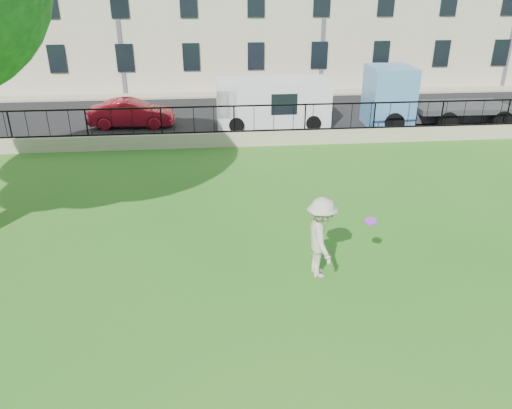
{
  "coord_description": "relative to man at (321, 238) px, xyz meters",
  "views": [
    {
      "loc": [
        -1.07,
        -8.33,
        6.54
      ],
      "look_at": [
        0.09,
        3.5,
        1.1
      ],
      "focal_mm": 35.0,
      "sensor_mm": 36.0,
      "label": 1
    }
  ],
  "objects": [
    {
      "name": "ground",
      "position": [
        -1.44,
        -1.73,
        -1.0
      ],
      "size": [
        120.0,
        120.0,
        0.0
      ],
      "primitive_type": "plane",
      "color": "#206B19",
      "rests_on": "ground"
    },
    {
      "name": "retaining_wall",
      "position": [
        -1.44,
        10.27,
        -0.7
      ],
      "size": [
        50.0,
        0.4,
        0.6
      ],
      "primitive_type": "cube",
      "color": "tan",
      "rests_on": "ground"
    },
    {
      "name": "iron_railing",
      "position": [
        -1.44,
        10.27,
        0.16
      ],
      "size": [
        50.0,
        0.05,
        1.13
      ],
      "color": "black",
      "rests_on": "retaining_wall"
    },
    {
      "name": "street",
      "position": [
        -1.44,
        14.97,
        -0.99
      ],
      "size": [
        60.0,
        9.0,
        0.01
      ],
      "primitive_type": "cube",
      "color": "black",
      "rests_on": "ground"
    },
    {
      "name": "sidewalk",
      "position": [
        -1.44,
        20.17,
        -0.94
      ],
      "size": [
        60.0,
        1.4,
        0.12
      ],
      "primitive_type": "cube",
      "color": "tan",
      "rests_on": "ground"
    },
    {
      "name": "man",
      "position": [
        0.0,
        0.0,
        0.0
      ],
      "size": [
        0.79,
        1.31,
        1.99
      ],
      "primitive_type": "imported",
      "rotation": [
        0.0,
        0.0,
        1.61
      ],
      "color": "#BFB59B",
      "rests_on": "ground"
    },
    {
      "name": "frisbee",
      "position": [
        1.14,
        -0.04,
        0.39
      ],
      "size": [
        0.33,
        0.32,
        0.12
      ],
      "primitive_type": "cylinder",
      "rotation": [
        0.21,
        -0.14,
        0.21
      ],
      "color": "#B027E0"
    },
    {
      "name": "red_sedan",
      "position": [
        -6.11,
        13.67,
        -0.35
      ],
      "size": [
        3.99,
        1.54,
        1.3
      ],
      "primitive_type": "imported",
      "rotation": [
        0.0,
        0.0,
        1.53
      ],
      "color": "maroon",
      "rests_on": "street"
    },
    {
      "name": "white_van",
      "position": [
        0.56,
        13.24,
        0.11
      ],
      "size": [
        5.27,
        2.06,
        2.21
      ],
      "primitive_type": "cube",
      "rotation": [
        0.0,
        0.0,
        -0.0
      ],
      "color": "silver",
      "rests_on": "street"
    },
    {
      "name": "blue_truck",
      "position": [
        8.34,
        12.67,
        0.4
      ],
      "size": [
        6.7,
        2.51,
        2.79
      ],
      "primitive_type": "cube",
      "rotation": [
        0.0,
        0.0,
        -0.02
      ],
      "color": "#5890CF",
      "rests_on": "street"
    }
  ]
}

